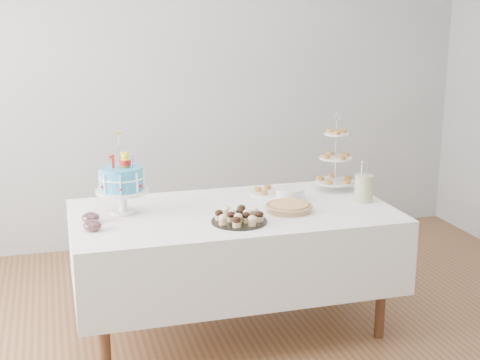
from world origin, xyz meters
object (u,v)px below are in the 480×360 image
object	(u,v)px
plate_stack	(290,194)
utensil_pitcher	(364,187)
table	(233,246)
cupcake_tray	(239,216)
jam_bowl_a	(92,226)
jam_bowl_b	(91,218)
pie	(289,207)
pastry_plate	(269,191)
birthday_cake	(123,192)
tiered_stand	(336,158)

from	to	relation	value
plate_stack	utensil_pitcher	size ratio (longest dim) A/B	0.73
table	cupcake_tray	bearing A→B (deg)	-97.17
cupcake_tray	jam_bowl_a	xyz separation A→B (m)	(-0.81, 0.08, -0.01)
table	jam_bowl_b	xyz separation A→B (m)	(-0.84, -0.01, 0.26)
pie	utensil_pitcher	size ratio (longest dim) A/B	1.10
jam_bowl_b	utensil_pitcher	world-z (taller)	utensil_pitcher
pie	pastry_plate	world-z (taller)	pie
birthday_cake	plate_stack	size ratio (longest dim) A/B	2.55
pie	plate_stack	distance (m)	0.26
birthday_cake	jam_bowl_a	world-z (taller)	birthday_cake
cupcake_tray	tiered_stand	distance (m)	0.97
birthday_cake	utensil_pitcher	xyz separation A→B (m)	(1.48, -0.15, -0.04)
jam_bowl_a	utensil_pitcher	world-z (taller)	utensil_pitcher
tiered_stand	jam_bowl_a	bearing A→B (deg)	-165.36
jam_bowl_b	jam_bowl_a	bearing A→B (deg)	-90.00
table	pastry_plate	distance (m)	0.49
pie	utensil_pitcher	bearing A→B (deg)	7.92
table	birthday_cake	size ratio (longest dim) A/B	4.01
pie	jam_bowl_b	xyz separation A→B (m)	(-1.16, 0.10, 0.00)
jam_bowl_b	cupcake_tray	bearing A→B (deg)	-15.82
pie	utensil_pitcher	world-z (taller)	utensil_pitcher
birthday_cake	jam_bowl_a	bearing A→B (deg)	-115.72
jam_bowl_a	utensil_pitcher	size ratio (longest dim) A/B	0.39
jam_bowl_b	birthday_cake	bearing A→B (deg)	31.81
cupcake_tray	jam_bowl_b	bearing A→B (deg)	164.18
pastry_plate	jam_bowl_a	bearing A→B (deg)	-159.00
table	jam_bowl_a	distance (m)	0.89
cupcake_tray	pie	xyz separation A→B (m)	(0.35, 0.13, -0.01)
pastry_plate	tiered_stand	bearing A→B (deg)	-3.05
plate_stack	cupcake_tray	bearing A→B (deg)	-140.15
birthday_cake	plate_stack	xyz separation A→B (m)	(1.05, 0.02, -0.09)
cupcake_tray	pie	size ratio (longest dim) A/B	1.12
cupcake_tray	pastry_plate	xyz separation A→B (m)	(0.35, 0.52, -0.02)
cupcake_tray	utensil_pitcher	distance (m)	0.90
table	utensil_pitcher	bearing A→B (deg)	-2.72
cupcake_tray	utensil_pitcher	size ratio (longest dim) A/B	1.24
birthday_cake	pastry_plate	size ratio (longest dim) A/B	1.89
jam_bowl_b	table	bearing A→B (deg)	0.77
jam_bowl_a	birthday_cake	bearing A→B (deg)	54.22
jam_bowl_a	table	bearing A→B (deg)	10.98
pastry_plate	birthday_cake	bearing A→B (deg)	-169.88
birthday_cake	jam_bowl_b	bearing A→B (deg)	-138.14
table	utensil_pitcher	world-z (taller)	utensil_pitcher
table	pastry_plate	xyz separation A→B (m)	(0.32, 0.28, 0.24)
cupcake_tray	pie	world-z (taller)	cupcake_tray
birthday_cake	plate_stack	distance (m)	1.06
tiered_stand	jam_bowl_b	size ratio (longest dim) A/B	5.16
tiered_stand	jam_bowl_a	world-z (taller)	tiered_stand
birthday_cake	pastry_plate	distance (m)	0.99
birthday_cake	cupcake_tray	world-z (taller)	birthday_cake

